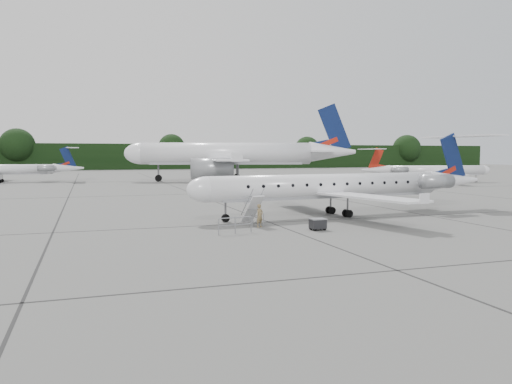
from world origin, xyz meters
name	(u,v)px	position (x,y,z in m)	size (l,w,h in m)	color
ground	(348,224)	(0.00, 0.00, 0.00)	(320.00, 320.00, 0.00)	slate
treeline	(145,157)	(0.00, 130.00, 4.00)	(260.00, 4.00, 8.00)	black
main_regional_jet	(329,174)	(0.73, 4.38, 3.31)	(25.81, 18.58, 6.62)	white
airstair	(252,210)	(-6.51, 1.65, 1.04)	(0.85, 2.11, 2.07)	white
passenger	(260,216)	(-6.40, 0.45, 0.78)	(0.57, 0.37, 1.55)	olive
safety_railing	(235,226)	(-8.71, -1.63, 0.50)	(2.20, 0.08, 1.00)	gray
baggage_cart	(318,224)	(-3.28, -1.94, 0.41)	(0.94, 0.76, 0.81)	black
bg_narrowbody	(227,143)	(6.19, 54.74, 6.83)	(38.05, 27.39, 13.66)	white
bg_regional_right	(437,166)	(38.63, 39.18, 2.91)	(22.18, 15.97, 5.82)	white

